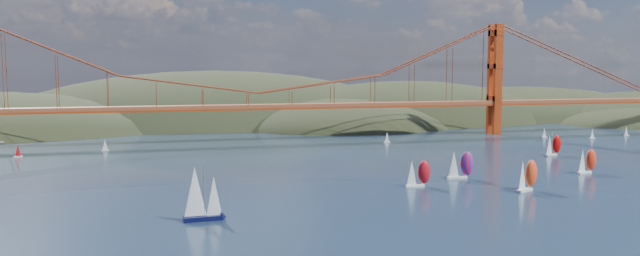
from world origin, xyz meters
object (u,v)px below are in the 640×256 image
Objects in this scene: racer_1 at (527,175)px; racer_2 at (587,161)px; racer_0 at (418,173)px; racer_rwb at (460,164)px; sloop_navy at (201,194)px; racer_3 at (553,145)px.

racer_1 is 1.10× the size of racer_2.
racer_rwb is (17.68, 8.52, 0.46)m from racer_0.
racer_2 reaches higher than racer_0.
sloop_navy is at bearing 160.96° from racer_1.
racer_rwb is at bearing 86.63° from racer_1.
racer_rwb reaches higher than racer_3.
racer_rwb is (-57.39, -35.21, 0.31)m from racer_3.
racer_3 is at bearing 28.84° from racer_0.
sloop_navy is 1.59× the size of racer_0.
racer_2 is 39.72m from racer_3.
racer_1 is 1.09× the size of racer_3.
racer_rwb is (80.20, 32.08, -1.49)m from sloop_navy.
racer_3 is at bearing 57.47° from racer_2.
sloop_navy is at bearing -160.72° from racer_0.
racer_3 is (137.59, 67.28, -1.79)m from sloop_navy.
racer_1 is at bearing -64.89° from racer_rwb.
racer_0 is 29.68m from racer_1.
racer_3 is at bearing 34.33° from racer_rwb.
racer_0 is 0.88× the size of racer_1.
racer_rwb is at bearing 165.37° from racer_2.
racer_0 is at bearing -151.48° from racer_rwb.
sloop_navy is at bearing -168.64° from racer_3.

